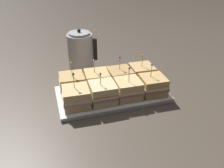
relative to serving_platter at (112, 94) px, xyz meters
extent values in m
plane|color=#4C4238|center=(0.00, 0.00, -0.01)|extent=(6.00, 6.00, 0.00)
cube|color=white|center=(0.00, 0.00, 0.00)|extent=(0.53, 0.28, 0.01)
cube|color=white|center=(0.00, 0.00, 0.00)|extent=(0.53, 0.28, 0.01)
cube|color=#DBB77A|center=(-0.18, -0.06, 0.03)|extent=(0.12, 0.12, 0.03)
cube|color=tan|center=(-0.18, -0.06, 0.05)|extent=(0.12, 0.12, 0.01)
cube|color=beige|center=(-0.18, -0.06, 0.06)|extent=(0.12, 0.12, 0.01)
cube|color=#E8C281|center=(-0.18, -0.06, 0.08)|extent=(0.12, 0.12, 0.03)
cylinder|color=tan|center=(-0.18, -0.05, 0.12)|extent=(0.00, 0.01, 0.08)
sphere|color=green|center=(-0.18, -0.05, 0.16)|extent=(0.01, 0.01, 0.01)
cube|color=beige|center=(-0.06, -0.06, 0.03)|extent=(0.11, 0.11, 0.03)
cube|color=tan|center=(-0.06, -0.06, 0.05)|extent=(0.12, 0.12, 0.01)
cube|color=beige|center=(-0.06, -0.06, 0.06)|extent=(0.12, 0.12, 0.01)
cylinder|color=red|center=(-0.06, -0.08, 0.06)|extent=(0.08, 0.08, 0.00)
cube|color=beige|center=(-0.06, -0.06, 0.08)|extent=(0.11, 0.11, 0.03)
cylinder|color=tan|center=(-0.07, -0.07, 0.12)|extent=(0.00, 0.01, 0.07)
sphere|color=purple|center=(-0.07, -0.07, 0.15)|extent=(0.01, 0.01, 0.01)
cube|color=#DBB77A|center=(0.06, -0.06, 0.03)|extent=(0.12, 0.12, 0.03)
cube|color=tan|center=(0.06, -0.06, 0.05)|extent=(0.12, 0.12, 0.01)
cube|color=beige|center=(0.06, -0.06, 0.06)|extent=(0.12, 0.12, 0.01)
cube|color=#E8C281|center=(0.06, -0.06, 0.08)|extent=(0.12, 0.12, 0.03)
cylinder|color=tan|center=(0.06, -0.07, 0.12)|extent=(0.00, 0.01, 0.08)
sphere|color=purple|center=(0.06, -0.07, 0.16)|extent=(0.01, 0.01, 0.01)
cube|color=tan|center=(0.18, -0.06, 0.03)|extent=(0.12, 0.12, 0.03)
cube|color=#B26B60|center=(0.18, -0.06, 0.05)|extent=(0.12, 0.12, 0.01)
cube|color=beige|center=(0.18, -0.06, 0.06)|extent=(0.12, 0.12, 0.01)
cube|color=tan|center=(0.18, -0.06, 0.08)|extent=(0.12, 0.12, 0.03)
cylinder|color=tan|center=(0.17, -0.05, 0.12)|extent=(0.00, 0.01, 0.07)
sphere|color=blue|center=(0.17, -0.05, 0.16)|extent=(0.01, 0.01, 0.01)
cube|color=tan|center=(-0.18, 0.06, 0.03)|extent=(0.12, 0.12, 0.03)
cube|color=#B26B60|center=(-0.18, 0.06, 0.05)|extent=(0.12, 0.12, 0.01)
cube|color=beige|center=(-0.18, 0.06, 0.06)|extent=(0.12, 0.12, 0.01)
cylinder|color=red|center=(-0.18, 0.04, 0.06)|extent=(0.07, 0.07, 0.00)
cube|color=tan|center=(-0.18, 0.06, 0.08)|extent=(0.12, 0.12, 0.03)
cylinder|color=tan|center=(-0.18, 0.05, 0.13)|extent=(0.00, 0.01, 0.08)
sphere|color=orange|center=(-0.18, 0.05, 0.17)|extent=(0.01, 0.01, 0.01)
cube|color=tan|center=(-0.06, 0.06, 0.03)|extent=(0.12, 0.12, 0.03)
cube|color=#B26B60|center=(-0.06, 0.06, 0.05)|extent=(0.13, 0.13, 0.01)
cube|color=beige|center=(-0.06, 0.06, 0.06)|extent=(0.12, 0.12, 0.01)
cylinder|color=red|center=(-0.06, 0.04, 0.06)|extent=(0.09, 0.09, 0.00)
cube|color=#E0B771|center=(-0.06, 0.06, 0.08)|extent=(0.12, 0.12, 0.03)
cylinder|color=tan|center=(-0.07, 0.06, 0.13)|extent=(0.00, 0.01, 0.07)
sphere|color=purple|center=(-0.07, 0.06, 0.16)|extent=(0.01, 0.01, 0.01)
cube|color=tan|center=(0.06, 0.06, 0.03)|extent=(0.12, 0.12, 0.03)
cube|color=tan|center=(0.06, 0.06, 0.05)|extent=(0.12, 0.12, 0.01)
cube|color=beige|center=(0.06, 0.06, 0.06)|extent=(0.12, 0.12, 0.01)
cube|color=tan|center=(0.06, 0.06, 0.08)|extent=(0.12, 0.12, 0.03)
cylinder|color=tan|center=(0.06, 0.07, 0.12)|extent=(0.00, 0.00, 0.07)
sphere|color=purple|center=(0.06, 0.07, 0.16)|extent=(0.01, 0.01, 0.01)
cube|color=tan|center=(0.18, 0.06, 0.03)|extent=(0.12, 0.12, 0.03)
cube|color=tan|center=(0.18, 0.06, 0.05)|extent=(0.12, 0.12, 0.01)
cube|color=beige|center=(0.18, 0.06, 0.06)|extent=(0.12, 0.12, 0.01)
cylinder|color=red|center=(0.18, 0.04, 0.06)|extent=(0.07, 0.07, 0.00)
cube|color=tan|center=(0.18, 0.06, 0.08)|extent=(0.12, 0.12, 0.03)
cylinder|color=tan|center=(0.18, 0.06, 0.12)|extent=(0.00, 0.01, 0.07)
sphere|color=yellow|center=(0.18, 0.06, 0.16)|extent=(0.01, 0.01, 0.01)
cylinder|color=#B7BABF|center=(-0.09, 0.34, 0.10)|extent=(0.15, 0.15, 0.21)
cylinder|color=#B7BABF|center=(-0.09, 0.34, 0.21)|extent=(0.12, 0.12, 0.01)
sphere|color=black|center=(-0.09, 0.34, 0.23)|extent=(0.02, 0.02, 0.02)
cube|color=black|center=(0.00, 0.34, 0.11)|extent=(0.02, 0.02, 0.13)
camera|label=1|loc=(-0.29, -0.94, 0.61)|focal=38.00mm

